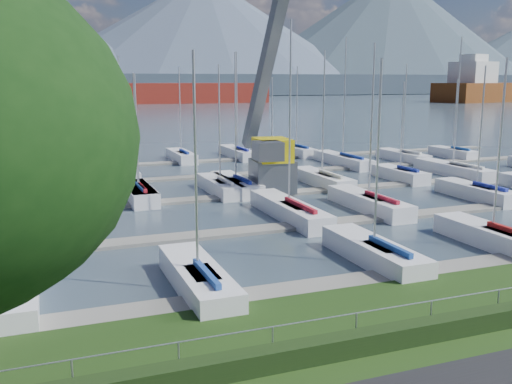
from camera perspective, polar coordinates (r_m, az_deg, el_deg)
name	(u,v)px	position (r m, az deg, el deg)	size (l,w,h in m)	color
water	(62,100)	(275.70, -18.84, 8.66)	(800.00, 540.00, 0.20)	#3B4A56
hedge	(388,337)	(20.06, 13.07, -13.97)	(80.00, 0.70, 0.70)	black
fence	(382,309)	(20.02, 12.53, -11.34)	(0.04, 0.04, 80.00)	#979AA0
foothill	(56,85)	(345.52, -19.37, 10.08)	(900.00, 80.00, 12.00)	#3B4856
mountains	(60,23)	(422.06, -19.03, 15.72)	(1190.00, 360.00, 115.00)	#3E455A
docks	(191,200)	(43.57, -6.55, -0.83)	(90.00, 41.60, 0.25)	slate
crane	(272,123)	(46.58, 1.61, 6.91)	(5.00, 13.33, 22.35)	#5A5D61
cargo_ship_mid	(119,94)	(229.35, -13.52, 9.53)	(108.40, 22.55, 21.50)	maroon
sailboat_fleet	(155,124)	(45.54, -10.07, 6.67)	(75.98, 49.65, 13.65)	navy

